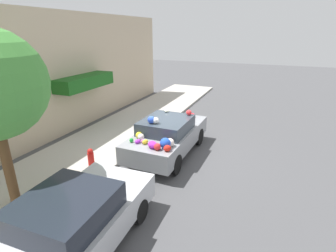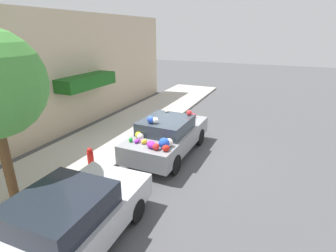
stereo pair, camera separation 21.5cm
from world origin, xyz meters
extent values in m
plane|color=#4C4C4F|center=(0.00, 0.00, 0.00)|extent=(60.00, 60.00, 0.00)
cube|color=#B2ADA3|center=(0.00, 2.70, 0.06)|extent=(24.00, 3.20, 0.12)
cube|color=#C6B293|center=(0.00, 4.95, 2.55)|extent=(18.00, 0.30, 5.10)
cube|color=#195919|center=(1.10, 4.35, 2.18)|extent=(3.04, 0.90, 0.55)
cylinder|color=brown|center=(-4.36, 2.41, 1.20)|extent=(0.24, 0.24, 2.17)
cylinder|color=red|center=(-2.19, 1.68, 0.39)|extent=(0.20, 0.20, 0.55)
sphere|color=red|center=(-2.19, 1.68, 0.73)|extent=(0.18, 0.18, 0.18)
cube|color=gray|center=(0.00, -0.08, 0.64)|extent=(4.08, 1.83, 0.62)
cube|color=#333D47|center=(-0.16, -0.08, 1.17)|extent=(1.85, 1.58, 0.45)
cylinder|color=black|center=(1.27, 0.71, 0.33)|extent=(0.66, 0.19, 0.66)
cylinder|color=black|center=(1.24, -0.91, 0.33)|extent=(0.66, 0.19, 0.66)
cylinder|color=black|center=(-1.24, 0.75, 0.33)|extent=(0.66, 0.19, 0.66)
cylinder|color=black|center=(-1.27, -0.87, 0.33)|extent=(0.66, 0.19, 0.66)
ellipsoid|color=yellow|center=(-1.46, 0.09, 1.02)|extent=(0.25, 0.22, 0.15)
sphere|color=white|center=(-0.73, 0.06, 1.51)|extent=(0.25, 0.25, 0.22)
ellipsoid|color=white|center=(0.60, 0.22, 1.45)|extent=(0.24, 0.22, 0.11)
sphere|color=red|center=(-1.25, -0.59, 1.02)|extent=(0.20, 0.20, 0.15)
sphere|color=#AB28C9|center=(-1.47, -0.59, 1.05)|extent=(0.28, 0.28, 0.20)
sphere|color=white|center=(-1.33, -0.69, 1.08)|extent=(0.31, 0.31, 0.26)
sphere|color=black|center=(1.13, 0.42, 1.05)|extent=(0.30, 0.30, 0.21)
ellipsoid|color=blue|center=(-0.77, 0.20, 1.52)|extent=(0.23, 0.26, 0.25)
sphere|color=red|center=(0.57, -0.67, 1.50)|extent=(0.20, 0.20, 0.19)
sphere|color=white|center=(-1.22, 0.37, 1.06)|extent=(0.25, 0.25, 0.22)
ellipsoid|color=purple|center=(-1.49, 0.34, 1.01)|extent=(0.25, 0.20, 0.12)
sphere|color=orange|center=(1.09, 0.53, 1.05)|extent=(0.26, 0.26, 0.21)
sphere|color=blue|center=(-1.50, -0.61, 1.11)|extent=(0.46, 0.46, 0.33)
ellipsoid|color=green|center=(-1.51, 0.56, 1.02)|extent=(0.17, 0.17, 0.14)
ellipsoid|color=red|center=(-1.67, -0.75, 1.04)|extent=(0.30, 0.30, 0.19)
ellipsoid|color=#B12AC0|center=(-1.63, -0.24, 1.05)|extent=(0.44, 0.45, 0.21)
sphere|color=olive|center=(1.36, 0.31, 1.04)|extent=(0.27, 0.27, 0.19)
sphere|color=red|center=(-1.71, -0.44, 1.05)|extent=(0.30, 0.30, 0.21)
ellipsoid|color=red|center=(1.70, -0.45, 1.03)|extent=(0.18, 0.28, 0.17)
sphere|color=yellow|center=(-1.12, 0.50, 1.06)|extent=(0.30, 0.30, 0.22)
ellipsoid|color=pink|center=(-1.44, 0.15, 1.02)|extent=(0.17, 0.20, 0.15)
ellipsoid|color=brown|center=(-1.59, -0.16, 1.01)|extent=(0.19, 0.16, 0.12)
cube|color=#B7BABF|center=(-4.93, -0.07, 0.59)|extent=(4.02, 1.95, 0.60)
cube|color=#1E232D|center=(-5.08, -0.08, 1.13)|extent=(1.83, 1.66, 0.49)
cylinder|color=black|center=(-3.72, 0.80, 0.29)|extent=(0.58, 0.20, 0.58)
cylinder|color=black|center=(-3.67, -0.87, 0.29)|extent=(0.58, 0.20, 0.58)
camera|label=1|loc=(-8.15, -3.45, 4.31)|focal=28.00mm
camera|label=2|loc=(-8.07, -3.65, 4.31)|focal=28.00mm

